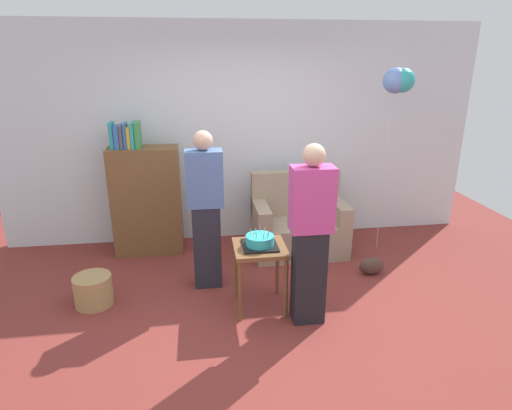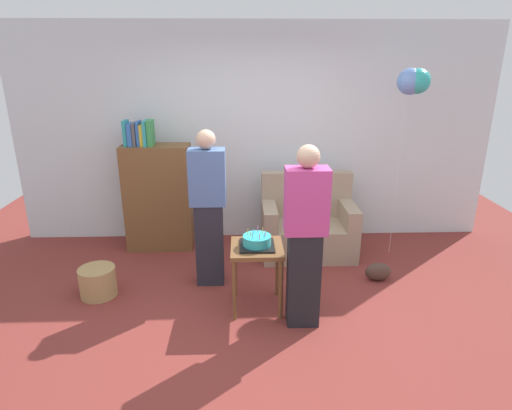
# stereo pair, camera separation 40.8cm
# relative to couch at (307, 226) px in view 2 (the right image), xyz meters

# --- Properties ---
(ground_plane) EXTENTS (8.00, 8.00, 0.00)m
(ground_plane) POSITION_rel_couch_xyz_m (-0.62, -1.44, -0.34)
(ground_plane) COLOR maroon
(wall_back) EXTENTS (6.00, 0.10, 2.70)m
(wall_back) POSITION_rel_couch_xyz_m (-0.62, 0.61, 1.01)
(wall_back) COLOR silver
(wall_back) RESTS_ON ground_plane
(couch) EXTENTS (1.10, 0.70, 0.96)m
(couch) POSITION_rel_couch_xyz_m (0.00, 0.00, 0.00)
(couch) COLOR gray
(couch) RESTS_ON ground_plane
(bookshelf) EXTENTS (0.80, 0.36, 1.59)m
(bookshelf) POSITION_rel_couch_xyz_m (-1.82, 0.22, 0.35)
(bookshelf) COLOR brown
(bookshelf) RESTS_ON ground_plane
(side_table) EXTENTS (0.48, 0.48, 0.63)m
(side_table) POSITION_rel_couch_xyz_m (-0.66, -1.21, 0.19)
(side_table) COLOR brown
(side_table) RESTS_ON ground_plane
(birthday_cake) EXTENTS (0.32, 0.32, 0.17)m
(birthday_cake) POSITION_rel_couch_xyz_m (-0.66, -1.21, 0.34)
(birthday_cake) COLOR black
(birthday_cake) RESTS_ON side_table
(person_blowing_candles) EXTENTS (0.36, 0.22, 1.63)m
(person_blowing_candles) POSITION_rel_couch_xyz_m (-1.13, -0.71, 0.49)
(person_blowing_candles) COLOR #23232D
(person_blowing_candles) RESTS_ON ground_plane
(person_holding_cake) EXTENTS (0.36, 0.22, 1.63)m
(person_holding_cake) POSITION_rel_couch_xyz_m (-0.26, -1.48, 0.49)
(person_holding_cake) COLOR black
(person_holding_cake) RESTS_ON ground_plane
(wicker_basket) EXTENTS (0.36, 0.36, 0.30)m
(wicker_basket) POSITION_rel_couch_xyz_m (-2.24, -0.95, -0.19)
(wicker_basket) COLOR #A88451
(wicker_basket) RESTS_ON ground_plane
(handbag) EXTENTS (0.28, 0.14, 0.20)m
(handbag) POSITION_rel_couch_xyz_m (0.66, -0.74, -0.24)
(handbag) COLOR #473328
(handbag) RESTS_ON ground_plane
(balloon_bunch) EXTENTS (0.34, 0.30, 2.18)m
(balloon_bunch) POSITION_rel_couch_xyz_m (1.06, -0.12, 1.69)
(balloon_bunch) COLOR silver
(balloon_bunch) RESTS_ON ground_plane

